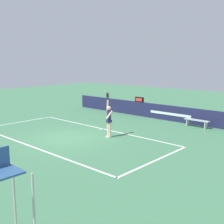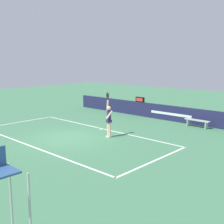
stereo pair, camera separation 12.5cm
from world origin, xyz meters
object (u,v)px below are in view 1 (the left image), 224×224
(tennis_ball, at_px, (105,91))
(courtside_bench_near, at_px, (197,121))
(tennis_player, at_px, (109,119))
(umpire_chair, at_px, (4,194))
(speed_display, at_px, (139,100))

(tennis_ball, relative_size, courtside_bench_near, 0.04)
(tennis_player, xyz_separation_m, umpire_chair, (5.49, -8.83, 0.59))
(tennis_ball, distance_m, umpire_chair, 10.37)
(umpire_chair, xyz_separation_m, courtside_bench_near, (-2.97, 14.42, -1.26))
(tennis_player, relative_size, tennis_ball, 39.26)
(tennis_player, relative_size, courtside_bench_near, 1.51)
(speed_display, height_order, tennis_player, tennis_player)
(speed_display, bearing_deg, tennis_ball, -68.94)
(tennis_ball, xyz_separation_m, courtside_bench_near, (2.66, 5.76, -2.22))
(umpire_chair, height_order, courtside_bench_near, umpire_chair)
(tennis_player, distance_m, umpire_chair, 10.42)
(tennis_ball, height_order, courtside_bench_near, tennis_ball)
(umpire_chair, bearing_deg, tennis_player, 121.85)
(tennis_ball, distance_m, courtside_bench_near, 6.72)
(tennis_player, bearing_deg, courtside_bench_near, 65.76)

